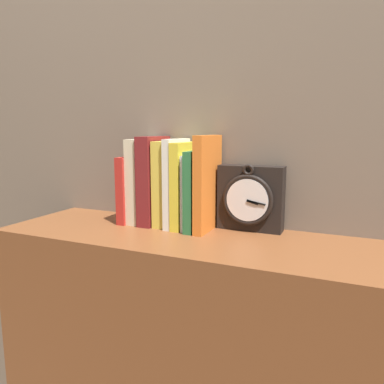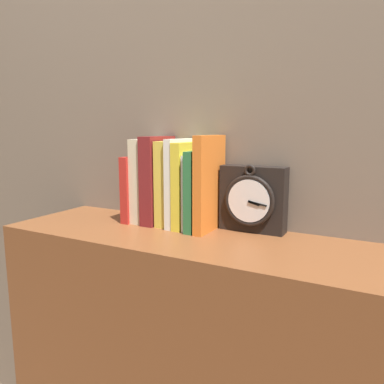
{
  "view_description": "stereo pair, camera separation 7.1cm",
  "coord_description": "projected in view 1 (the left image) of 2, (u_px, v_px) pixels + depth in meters",
  "views": [
    {
      "loc": [
        0.38,
        -0.85,
        1.19
      ],
      "look_at": [
        0.0,
        0.0,
        1.03
      ],
      "focal_mm": 35.0,
      "sensor_mm": 36.0,
      "label": 1
    },
    {
      "loc": [
        0.44,
        -0.82,
        1.19
      ],
      "look_at": [
        0.0,
        0.0,
        1.03
      ],
      "focal_mm": 35.0,
      "sensor_mm": 36.0,
      "label": 2
    }
  ],
  "objects": [
    {
      "name": "book_slot4_white",
      "position": [
        177.0,
        183.0,
        1.05
      ],
      "size": [
        0.02,
        0.14,
        0.25
      ],
      "color": "white",
      "rests_on": "bookshelf"
    },
    {
      "name": "book_slot2_maroon",
      "position": [
        154.0,
        180.0,
        1.08
      ],
      "size": [
        0.04,
        0.13,
        0.25
      ],
      "color": "maroon",
      "rests_on": "bookshelf"
    },
    {
      "name": "book_slot8_orange",
      "position": [
        208.0,
        183.0,
        1.01
      ],
      "size": [
        0.02,
        0.15,
        0.26
      ],
      "color": "orange",
      "rests_on": "bookshelf"
    },
    {
      "name": "book_slot0_red",
      "position": [
        132.0,
        189.0,
        1.12
      ],
      "size": [
        0.03,
        0.14,
        0.19
      ],
      "color": "red",
      "rests_on": "bookshelf"
    },
    {
      "name": "wall_back",
      "position": [
        218.0,
        91.0,
        1.07
      ],
      "size": [
        6.0,
        0.05,
        2.6
      ],
      "color": "#756656",
      "rests_on": "ground_plane"
    },
    {
      "name": "book_slot6_white",
      "position": [
        193.0,
        191.0,
        1.04
      ],
      "size": [
        0.01,
        0.14,
        0.2
      ],
      "color": "white",
      "rests_on": "bookshelf"
    },
    {
      "name": "clock",
      "position": [
        250.0,
        198.0,
        1.01
      ],
      "size": [
        0.18,
        0.07,
        0.18
      ],
      "color": "black",
      "rests_on": "bookshelf"
    },
    {
      "name": "book_slot5_yellow",
      "position": [
        185.0,
        185.0,
        1.04
      ],
      "size": [
        0.03,
        0.14,
        0.24
      ],
      "color": "yellow",
      "rests_on": "bookshelf"
    },
    {
      "name": "book_slot3_yellow",
      "position": [
        168.0,
        183.0,
        1.07
      ],
      "size": [
        0.04,
        0.13,
        0.24
      ],
      "color": "yellow",
      "rests_on": "bookshelf"
    },
    {
      "name": "book_slot7_green",
      "position": [
        198.0,
        190.0,
        1.02
      ],
      "size": [
        0.02,
        0.15,
        0.22
      ],
      "color": "#2A6D3B",
      "rests_on": "bookshelf"
    },
    {
      "name": "book_slot1_cream",
      "position": [
        142.0,
        181.0,
        1.11
      ],
      "size": [
        0.03,
        0.13,
        0.24
      ],
      "color": "beige",
      "rests_on": "bookshelf"
    }
  ]
}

